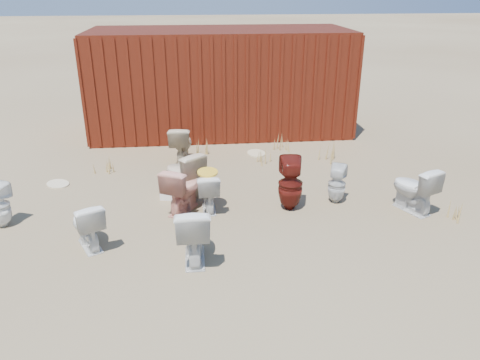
{
  "coord_description": "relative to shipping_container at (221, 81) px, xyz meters",
  "views": [
    {
      "loc": [
        -0.68,
        -6.07,
        3.39
      ],
      "look_at": [
        0.0,
        0.6,
        0.55
      ],
      "focal_mm": 35.0,
      "sensor_mm": 36.0,
      "label": 1
    }
  ],
  "objects": [
    {
      "name": "weed_clump_e",
      "position": [
        1.22,
        -1.7,
        -1.04
      ],
      "size": [
        0.34,
        0.34,
        0.32
      ],
      "primitive_type": "cone",
      "color": "#A48441",
      "rests_on": "ground"
    },
    {
      "name": "toilet_front_c",
      "position": [
        -0.75,
        -5.92,
        -0.8
      ],
      "size": [
        0.45,
        0.79,
        0.8
      ],
      "primitive_type": "imported",
      "rotation": [
        0.0,
        0.0,
        3.14
      ],
      "color": "silver",
      "rests_on": "ground"
    },
    {
      "name": "toilet_back_e",
      "position": [
        1.63,
        -4.4,
        -0.88
      ],
      "size": [
        0.39,
        0.4,
        0.65
      ],
      "primitive_type": "imported",
      "rotation": [
        0.0,
        0.0,
        2.67
      ],
      "color": "silver",
      "rests_on": "ground"
    },
    {
      "name": "loose_lid_far",
      "position": [
        -3.18,
        -3.18,
        -1.19
      ],
      "size": [
        0.58,
        0.59,
        0.02
      ],
      "primitive_type": "ellipsoid",
      "rotation": [
        0.0,
        0.0,
        0.74
      ],
      "color": "beige",
      "rests_on": "ground"
    },
    {
      "name": "toilet_front_a",
      "position": [
        -2.19,
        -5.45,
        -0.86
      ],
      "size": [
        0.64,
        0.77,
        0.68
      ],
      "primitive_type": "imported",
      "rotation": [
        0.0,
        0.0,
        3.6
      ],
      "color": "white",
      "rests_on": "ground"
    },
    {
      "name": "toilet_back_beige_left",
      "position": [
        -0.9,
        -3.9,
        -0.79
      ],
      "size": [
        0.84,
        0.91,
        0.81
      ],
      "primitive_type": "imported",
      "rotation": [
        0.0,
        0.0,
        3.78
      ],
      "color": "#BEA98B",
      "rests_on": "ground"
    },
    {
      "name": "ground",
      "position": [
        0.0,
        -5.2,
        -1.2
      ],
      "size": [
        100.0,
        100.0,
        0.0
      ],
      "primitive_type": "plane",
      "color": "brown",
      "rests_on": "ground"
    },
    {
      "name": "toilet_back_yellowlid",
      "position": [
        -0.5,
        -4.47,
        -0.88
      ],
      "size": [
        0.38,
        0.64,
        0.64
      ],
      "primitive_type": "imported",
      "rotation": [
        0.0,
        0.0,
        3.17
      ],
      "color": "silver",
      "rests_on": "ground"
    },
    {
      "name": "toilet_back_beige_right",
      "position": [
        -0.95,
        -2.24,
        -0.82
      ],
      "size": [
        0.51,
        0.79,
        0.76
      ],
      "primitive_type": "imported",
      "rotation": [
        0.0,
        0.0,
        3.02
      ],
      "color": "#BFAC8B",
      "rests_on": "ground"
    },
    {
      "name": "weed_clump_a",
      "position": [
        -2.44,
        -2.61,
        -1.07
      ],
      "size": [
        0.36,
        0.36,
        0.27
      ],
      "primitive_type": "cone",
      "color": "#A48441",
      "rests_on": "ground"
    },
    {
      "name": "yellow_lid",
      "position": [
        -0.5,
        -4.47,
        -0.55
      ],
      "size": [
        0.32,
        0.4,
        0.02
      ],
      "primitive_type": "ellipsoid",
      "color": "gold",
      "rests_on": "toilet_back_yellowlid"
    },
    {
      "name": "loose_tank",
      "position": [
        -1.03,
        -4.0,
        -1.02
      ],
      "size": [
        0.53,
        0.29,
        0.35
      ],
      "primitive_type": "cube",
      "rotation": [
        0.0,
        0.0,
        -0.19
      ],
      "color": "white",
      "rests_on": "ground"
    },
    {
      "name": "weed_clump_c",
      "position": [
        2.03,
        -2.5,
        -1.03
      ],
      "size": [
        0.36,
        0.36,
        0.35
      ],
      "primitive_type": "cone",
      "color": "#A48441",
      "rests_on": "ground"
    },
    {
      "name": "toilet_front_pink",
      "position": [
        -0.9,
        -4.47,
        -0.82
      ],
      "size": [
        0.72,
        0.85,
        0.76
      ],
      "primitive_type": "imported",
      "rotation": [
        0.0,
        0.0,
        2.65
      ],
      "color": "#DF9381",
      "rests_on": "ground"
    },
    {
      "name": "toilet_front_e",
      "position": [
        2.74,
        -4.83,
        -0.82
      ],
      "size": [
        0.7,
        0.86,
        0.76
      ],
      "primitive_type": "imported",
      "rotation": [
        0.0,
        0.0,
        3.57
      ],
      "color": "silver",
      "rests_on": "ground"
    },
    {
      "name": "weed_clump_f",
      "position": [
        3.35,
        -5.18,
        -1.07
      ],
      "size": [
        0.28,
        0.28,
        0.26
      ],
      "primitive_type": "cone",
      "color": "#A48441",
      "rests_on": "ground"
    },
    {
      "name": "loose_lid_near",
      "position": [
        0.63,
        -1.9,
        -1.19
      ],
      "size": [
        0.43,
        0.53,
        0.02
      ],
      "primitive_type": "ellipsoid",
      "rotation": [
        0.0,
        0.0,
        0.1
      ],
      "color": "beige",
      "rests_on": "ground"
    },
    {
      "name": "toilet_front_maroon",
      "position": [
        0.81,
        -4.56,
        -0.77
      ],
      "size": [
        0.43,
        0.44,
        0.87
      ],
      "primitive_type": "imported",
      "rotation": [
        0.0,
        0.0,
        3.02
      ],
      "color": "#57150F",
      "rests_on": "ground"
    },
    {
      "name": "weed_clump_d",
      "position": [
        -0.57,
        -1.81,
        -1.06
      ],
      "size": [
        0.3,
        0.3,
        0.29
      ],
      "primitive_type": "cone",
      "color": "#A48441",
      "rests_on": "ground"
    },
    {
      "name": "weed_clump_b",
      "position": [
        0.71,
        -2.5,
        -1.05
      ],
      "size": [
        0.32,
        0.32,
        0.31
      ],
      "primitive_type": "cone",
      "color": "#A48441",
      "rests_on": "ground"
    },
    {
      "name": "shipping_container",
      "position": [
        0.0,
        0.0,
        0.0
      ],
      "size": [
        6.0,
        2.4,
        2.4
      ],
      "primitive_type": "cube",
      "color": "#49180C",
      "rests_on": "ground"
    }
  ]
}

